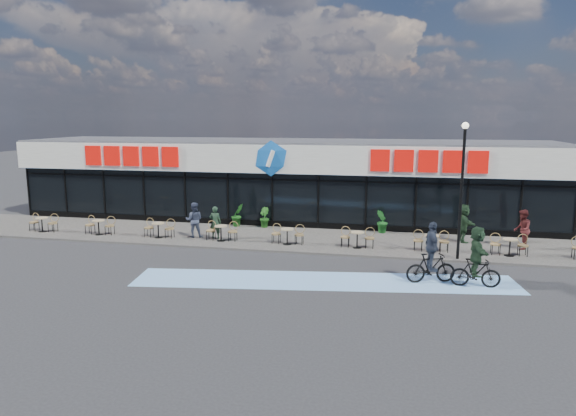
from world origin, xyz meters
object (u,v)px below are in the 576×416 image
(patron_right, at_px, (194,220))
(potted_plant_mid, at_px, (264,217))
(potted_plant_left, at_px, (238,215))
(pedestrian_a, at_px, (522,229))
(cyclist_a, at_px, (431,258))
(lamp_post, at_px, (462,180))
(bistro_set_0, at_px, (43,223))
(cyclist_b, at_px, (476,259))
(pedestrian_b, at_px, (464,223))
(patron_left, at_px, (215,222))
(potted_plant_right, at_px, (382,221))

(patron_right, bearing_deg, potted_plant_mid, -146.95)
(potted_plant_left, height_order, pedestrian_a, pedestrian_a)
(cyclist_a, bearing_deg, potted_plant_left, 142.19)
(potted_plant_left, bearing_deg, lamp_post, -21.55)
(potted_plant_mid, bearing_deg, patron_right, -133.24)
(pedestrian_a, xyz_separation_m, cyclist_a, (-4.25, -5.44, -0.08))
(bistro_set_0, relative_size, potted_plant_mid, 1.42)
(potted_plant_mid, height_order, cyclist_b, cyclist_b)
(pedestrian_a, relative_size, pedestrian_b, 0.99)
(lamp_post, xyz_separation_m, cyclist_a, (-1.29, -3.18, -2.51))
(cyclist_a, bearing_deg, potted_plant_mid, 137.51)
(pedestrian_a, xyz_separation_m, pedestrian_b, (-2.39, 0.87, 0.01))
(pedestrian_a, bearing_deg, patron_left, -72.58)
(patron_right, height_order, cyclist_b, cyclist_b)
(pedestrian_a, relative_size, cyclist_a, 0.79)
(cyclist_b, bearing_deg, bistro_set_0, 168.02)
(potted_plant_mid, distance_m, pedestrian_b, 10.14)
(patron_right, relative_size, pedestrian_b, 0.96)
(lamp_post, bearing_deg, pedestrian_b, 79.65)
(bistro_set_0, height_order, patron_right, patron_right)
(potted_plant_left, bearing_deg, bistro_set_0, -160.66)
(potted_plant_left, xyz_separation_m, potted_plant_right, (7.74, -0.12, -0.01))
(lamp_post, distance_m, potted_plant_right, 5.97)
(bistro_set_0, height_order, pedestrian_a, pedestrian_a)
(patron_left, bearing_deg, pedestrian_b, -172.64)
(lamp_post, height_order, patron_left, lamp_post)
(potted_plant_right, height_order, pedestrian_a, pedestrian_a)
(patron_left, height_order, cyclist_a, cyclist_a)
(potted_plant_mid, relative_size, cyclist_a, 0.48)
(potted_plant_mid, height_order, pedestrian_b, pedestrian_b)
(pedestrian_b, bearing_deg, potted_plant_mid, 70.44)
(bistro_set_0, bearing_deg, patron_right, 2.55)
(potted_plant_mid, xyz_separation_m, pedestrian_a, (12.45, -2.07, 0.36))
(pedestrian_b, bearing_deg, potted_plant_left, 71.27)
(bistro_set_0, bearing_deg, pedestrian_b, 5.75)
(lamp_post, height_order, patron_right, lamp_post)
(patron_left, relative_size, pedestrian_a, 0.89)
(bistro_set_0, bearing_deg, potted_plant_right, 10.56)
(pedestrian_b, relative_size, cyclist_a, 0.80)
(cyclist_b, bearing_deg, potted_plant_left, 145.47)
(potted_plant_mid, bearing_deg, potted_plant_right, -1.00)
(potted_plant_right, xyz_separation_m, cyclist_b, (3.46, -7.59, 0.32))
(patron_right, relative_size, pedestrian_a, 0.97)
(bistro_set_0, bearing_deg, cyclist_b, -11.98)
(potted_plant_mid, distance_m, potted_plant_right, 6.26)
(potted_plant_mid, distance_m, cyclist_b, 12.40)
(lamp_post, relative_size, patron_left, 3.55)
(pedestrian_b, xyz_separation_m, cyclist_b, (-0.35, -6.50, 0.02))
(potted_plant_left, height_order, patron_left, patron_left)
(potted_plant_right, xyz_separation_m, pedestrian_a, (6.20, -1.96, 0.29))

